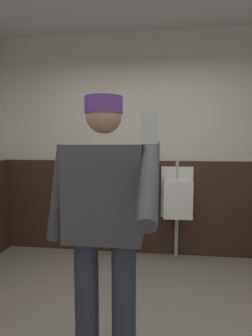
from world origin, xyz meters
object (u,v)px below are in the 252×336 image
person (104,223)px  cell_phone (150,129)px  urinal_left (117,196)px  urinal_middle (177,198)px

person → cell_phone: (0.27, -0.50, 0.50)m
urinal_left → urinal_middle: same height
urinal_left → person: size_ratio=0.73×
urinal_middle → cell_phone: size_ratio=11.27×
person → cell_phone: size_ratio=15.38×
urinal_middle → person: bearing=-105.2°
urinal_left → person: (0.23, -1.90, 0.21)m
urinal_left → cell_phone: size_ratio=11.27×
urinal_middle → cell_phone: 2.52m
cell_phone → urinal_middle: bearing=79.9°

